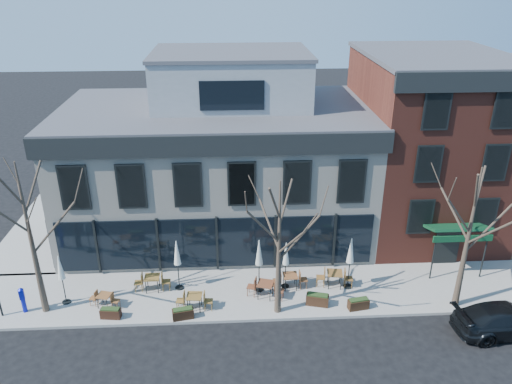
{
  "coord_description": "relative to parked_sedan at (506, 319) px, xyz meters",
  "views": [
    {
      "loc": [
        0.8,
        -23.88,
        15.79
      ],
      "look_at": [
        2.26,
        2.0,
        3.98
      ],
      "focal_mm": 35.0,
      "sensor_mm": 36.0,
      "label": 1
    }
  ],
  "objects": [
    {
      "name": "cafe_set_3",
      "position": [
        -11.05,
        3.15,
        -0.04
      ],
      "size": [
        2.01,
        1.05,
        1.03
      ],
      "color": "brown",
      "rests_on": "sidewalk_front"
    },
    {
      "name": "tree_right",
      "position": [
        -1.51,
        1.96,
        3.3
      ],
      "size": [
        3.72,
        3.77,
        7.48
      ],
      "color": "#382B21",
      "rests_on": "sidewalk_front"
    },
    {
      "name": "cafe_set_0",
      "position": [
        -19.15,
        2.83,
        -0.14
      ],
      "size": [
        1.63,
        0.8,
        0.84
      ],
      "color": "brown",
      "rests_on": "sidewalk_front"
    },
    {
      "name": "tree_mid",
      "position": [
        -10.51,
        1.96,
        3.07
      ],
      "size": [
        3.5,
        3.55,
        7.04
      ],
      "color": "#382B21",
      "rests_on": "sidewalk_front"
    },
    {
      "name": "planter_1",
      "position": [
        -15.16,
        1.66,
        -0.29
      ],
      "size": [
        1.08,
        0.59,
        0.57
      ],
      "color": "black",
      "rests_on": "sidewalk_front"
    },
    {
      "name": "cafe_set_1",
      "position": [
        -16.93,
        4.09,
        -0.05
      ],
      "size": [
        1.92,
        0.78,
        1.01
      ],
      "color": "brown",
      "rests_on": "sidewalk_front"
    },
    {
      "name": "cafe_set_4",
      "position": [
        -9.68,
        3.86,
        -0.06
      ],
      "size": [
        1.88,
        0.77,
        0.99
      ],
      "color": "brown",
      "rests_on": "sidewalk_front"
    },
    {
      "name": "umbrella_3",
      "position": [
        -9.93,
        3.98,
        1.33
      ],
      "size": [
        0.43,
        0.43,
        2.7
      ],
      "color": "black",
      "rests_on": "sidewalk_front"
    },
    {
      "name": "parked_sedan",
      "position": [
        0.0,
        0.0,
        0.0
      ],
      "size": [
        5.14,
        2.45,
        1.44
      ],
      "primitive_type": "imported",
      "rotation": [
        0.0,
        0.0,
        1.66
      ],
      "color": "black",
      "rests_on": "ground"
    },
    {
      "name": "umbrella_0",
      "position": [
        -21.2,
        3.25,
        1.37
      ],
      "size": [
        0.44,
        0.44,
        2.76
      ],
      "color": "black",
      "rests_on": "sidewalk_front"
    },
    {
      "name": "red_brick_building",
      "position": [
        -0.52,
        10.84,
        4.91
      ],
      "size": [
        8.2,
        11.78,
        11.18
      ],
      "color": "maroon",
      "rests_on": "ground"
    },
    {
      "name": "call_box",
      "position": [
        -23.02,
        2.62,
        0.18
      ],
      "size": [
        0.28,
        0.28,
        1.42
      ],
      "color": "#0C139F",
      "rests_on": "sidewalk_front"
    },
    {
      "name": "cafe_set_2",
      "position": [
        -14.64,
        2.36,
        -0.07
      ],
      "size": [
        1.88,
        0.8,
        0.98
      ],
      "color": "brown",
      "rests_on": "sidewalk_front"
    },
    {
      "name": "ground",
      "position": [
        -13.52,
        5.86,
        -0.72
      ],
      "size": [
        120.0,
        120.0,
        0.0
      ],
      "primitive_type": "plane",
      "color": "black",
      "rests_on": "ground"
    },
    {
      "name": "planter_0",
      "position": [
        -18.67,
        1.91,
        -0.3
      ],
      "size": [
        1.01,
        0.5,
        0.55
      ],
      "color": "black",
      "rests_on": "sidewalk_front"
    },
    {
      "name": "planter_2",
      "position": [
        -8.48,
        2.36,
        -0.26
      ],
      "size": [
        1.2,
        0.72,
        0.63
      ],
      "color": "#311C10",
      "rests_on": "sidewalk_front"
    },
    {
      "name": "planter_3",
      "position": [
        -6.49,
        1.93,
        -0.29
      ],
      "size": [
        1.08,
        0.58,
        0.58
      ],
      "color": "black",
      "rests_on": "sidewalk_front"
    },
    {
      "name": "umbrella_1",
      "position": [
        -15.55,
        4.16,
        1.46
      ],
      "size": [
        0.46,
        0.46,
        2.88
      ],
      "color": "black",
      "rests_on": "sidewalk_front"
    },
    {
      "name": "cafe_set_5",
      "position": [
        -7.31,
        3.9,
        -0.04
      ],
      "size": [
        2.01,
        0.89,
        1.04
      ],
      "color": "brown",
      "rests_on": "sidewalk_front"
    },
    {
      "name": "umbrella_2",
      "position": [
        -11.34,
        3.79,
        1.55
      ],
      "size": [
        0.48,
        0.48,
        3.01
      ],
      "color": "black",
      "rests_on": "sidewalk_front"
    },
    {
      "name": "tree_corner",
      "position": [
        -22.01,
        2.66,
        3.53
      ],
      "size": [
        3.93,
        3.98,
        7.92
      ],
      "color": "#382B21",
      "rests_on": "sidewalk_front"
    },
    {
      "name": "sidewalk_front",
      "position": [
        -10.27,
        3.71,
        -0.65
      ],
      "size": [
        33.5,
        4.7,
        0.15
      ],
      "primitive_type": "cube",
      "color": "gray",
      "rests_on": "ground"
    },
    {
      "name": "corner_building",
      "position": [
        -13.45,
        10.93,
        4.0
      ],
      "size": [
        18.39,
        10.39,
        11.1
      ],
      "color": "beige",
      "rests_on": "ground"
    },
    {
      "name": "umbrella_4",
      "position": [
        -6.61,
        3.76,
        1.52
      ],
      "size": [
        0.48,
        0.48,
        2.97
      ],
      "color": "black",
      "rests_on": "sidewalk_front"
    },
    {
      "name": "sidewalk_side",
      "position": [
        -24.77,
        11.86,
        -0.65
      ],
      "size": [
        4.5,
        12.0,
        0.15
      ],
      "primitive_type": "cube",
      "color": "gray",
      "rests_on": "ground"
    }
  ]
}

